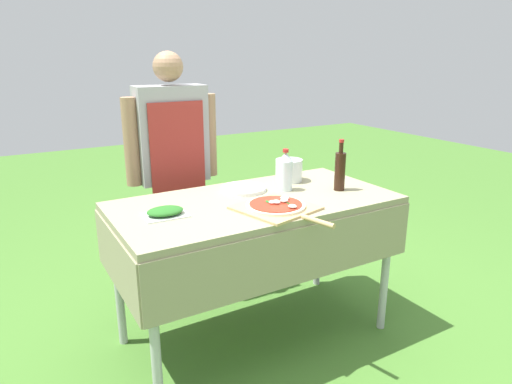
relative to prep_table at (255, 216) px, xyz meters
name	(u,v)px	position (x,y,z in m)	size (l,w,h in m)	color
ground_plane	(255,334)	(0.00, 0.00, -0.71)	(12.00, 12.00, 0.00)	#477A2D
prep_table	(255,216)	(0.00, 0.00, 0.00)	(1.46, 0.74, 0.80)	gray
person_cook	(173,159)	(-0.19, 0.67, 0.20)	(0.58, 0.20, 1.54)	#70604C
pizza_on_peel	(277,207)	(0.01, -0.19, 0.10)	(0.40, 0.54, 0.05)	tan
oil_bottle	(340,170)	(0.48, -0.08, 0.20)	(0.06, 0.06, 0.28)	black
water_bottle	(285,171)	(0.23, 0.07, 0.20)	(0.08, 0.08, 0.23)	silver
herb_container	(165,212)	(-0.48, 0.00, 0.11)	(0.21, 0.16, 0.04)	silver
mixing_tub	(289,170)	(0.35, 0.21, 0.16)	(0.16, 0.16, 0.13)	silver
plate_stack	(243,189)	(0.02, 0.17, 0.10)	(0.25, 0.25, 0.02)	white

